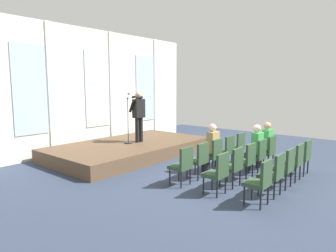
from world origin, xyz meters
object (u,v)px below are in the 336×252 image
(chair_r2_c2, at_px, (285,165))
(chair_r2_c3, at_px, (295,160))
(chair_r0_c1, at_px, (199,158))
(chair_r0_c4, at_px, (237,146))
(chair_r2_c0, at_px, (261,180))
(speaker, at_px, (138,113))
(audience_r1_c3, at_px, (255,146))
(chair_r1_c4, at_px, (268,150))
(chair_r0_c0, at_px, (183,164))
(chair_r1_c3, at_px, (258,154))
(chair_r0_c2, at_px, (214,153))
(chair_r0_c3, at_px, (226,149))
(chair_r2_c4, at_px, (303,155))
(audience_r0_c2, at_px, (211,146))
(chair_r1_c2, at_px, (246,159))
(chair_r1_c1, at_px, (233,165))
(audience_r1_c4, at_px, (265,142))
(mic_stand, at_px, (128,133))
(chair_r2_c1, at_px, (274,172))
(chair_r1_c0, at_px, (218,171))

(chair_r2_c2, xyz_separation_m, chair_r2_c3, (0.70, 0.00, 0.00))
(chair_r0_c1, relative_size, chair_r0_c4, 1.00)
(chair_r2_c0, bearing_deg, speaker, 71.68)
(audience_r1_c3, height_order, chair_r1_c4, audience_r1_c3)
(chair_r0_c1, height_order, chair_r1_c4, same)
(chair_r0_c0, height_order, chair_r1_c3, same)
(chair_r1_c3, bearing_deg, speaker, 95.45)
(chair_r0_c2, relative_size, chair_r0_c3, 1.00)
(chair_r2_c4, bearing_deg, chair_r2_c3, 180.00)
(chair_r0_c3, bearing_deg, audience_r0_c2, 173.43)
(chair_r1_c2, distance_m, audience_r1_c3, 0.73)
(chair_r0_c0, distance_m, chair_r1_c3, 2.30)
(speaker, height_order, chair_r2_c2, speaker)
(chair_r0_c3, relative_size, chair_r2_c0, 1.00)
(chair_r1_c1, bearing_deg, audience_r1_c4, 2.21)
(chair_r0_c3, relative_size, chair_r2_c2, 1.00)
(chair_r0_c0, bearing_deg, mic_stand, 68.57)
(audience_r1_c4, bearing_deg, chair_r2_c0, -159.57)
(chair_r1_c1, xyz_separation_m, chair_r2_c2, (0.70, -0.96, 0.00))
(chair_r2_c1, bearing_deg, audience_r1_c4, 26.42)
(chair_r0_c4, xyz_separation_m, chair_r1_c1, (-2.09, -0.96, 0.00))
(chair_r1_c0, xyz_separation_m, chair_r1_c4, (2.78, 0.00, 0.00))
(chair_r2_c0, bearing_deg, audience_r0_c2, 55.08)
(chair_r0_c0, relative_size, chair_r2_c4, 1.00)
(speaker, distance_m, chair_r0_c1, 3.47)
(audience_r1_c4, distance_m, chair_r2_c2, 1.75)
(chair_r2_c3, bearing_deg, chair_r0_c3, 90.00)
(mic_stand, height_order, chair_r2_c0, mic_stand)
(chair_r0_c0, relative_size, audience_r0_c2, 0.70)
(chair_r2_c3, bearing_deg, chair_r2_c2, 180.00)
(chair_r1_c1, xyz_separation_m, chair_r1_c3, (1.39, 0.00, 0.00))
(chair_r1_c4, xyz_separation_m, chair_r2_c0, (-2.78, -0.96, 0.00))
(chair_r0_c1, relative_size, audience_r1_c3, 0.71)
(chair_r2_c3, bearing_deg, chair_r0_c0, 137.49)
(chair_r0_c2, bearing_deg, chair_r0_c1, 180.00)
(speaker, relative_size, audience_r1_c4, 1.29)
(chair_r1_c4, bearing_deg, chair_r0_c1, 155.38)
(chair_r1_c4, bearing_deg, chair_r2_c4, -90.00)
(audience_r0_c2, bearing_deg, chair_r0_c1, -173.43)
(chair_r2_c0, distance_m, chair_r2_c2, 1.39)
(chair_r2_c1, height_order, chair_r2_c2, same)
(chair_r0_c2, distance_m, chair_r2_c4, 2.37)
(audience_r0_c2, distance_m, chair_r0_c3, 0.73)
(chair_r0_c4, height_order, chair_r2_c1, same)
(chair_r0_c0, bearing_deg, audience_r1_c4, -17.47)
(chair_r2_c2, bearing_deg, chair_r2_c3, 0.00)
(chair_r2_c2, bearing_deg, mic_stand, 91.08)
(chair_r0_c0, bearing_deg, chair_r0_c4, 0.00)
(chair_r1_c2, bearing_deg, chair_r2_c0, -145.50)
(speaker, xyz_separation_m, chair_r0_c4, (1.09, -3.20, -0.89))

